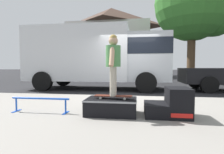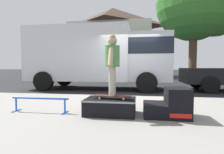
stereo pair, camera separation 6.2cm
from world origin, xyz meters
name	(u,v)px [view 1 (the left image)]	position (x,y,z in m)	size (l,w,h in m)	color
ground_plane	(128,97)	(0.00, 0.00, 0.00)	(140.00, 140.00, 0.00)	black
sidewalk_slab	(120,117)	(0.00, -3.00, 0.06)	(50.00, 5.00, 0.12)	gray
skate_box	(111,106)	(-0.18, -2.98, 0.30)	(1.06, 0.72, 0.33)	black
kicker_ramp	(171,104)	(1.03, -2.98, 0.36)	(0.88, 0.66, 0.58)	black
grind_rail	(40,101)	(-1.74, -3.04, 0.36)	(1.32, 0.28, 0.33)	blue
skateboard	(113,96)	(-0.14, -3.01, 0.51)	(0.79, 0.24, 0.07)	#4C1E14
skater_kid	(113,60)	(-0.14, -3.01, 1.26)	(0.30, 0.65, 1.25)	#B7AD99
box_truck	(98,55)	(-1.60, 2.20, 1.70)	(6.91, 2.63, 3.05)	silver
street_tree_main	(197,6)	(4.57, 7.18, 5.52)	(5.90, 5.36, 8.37)	brown
house_behind	(111,42)	(-2.90, 15.54, 4.24)	(9.54, 8.23, 8.40)	silver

